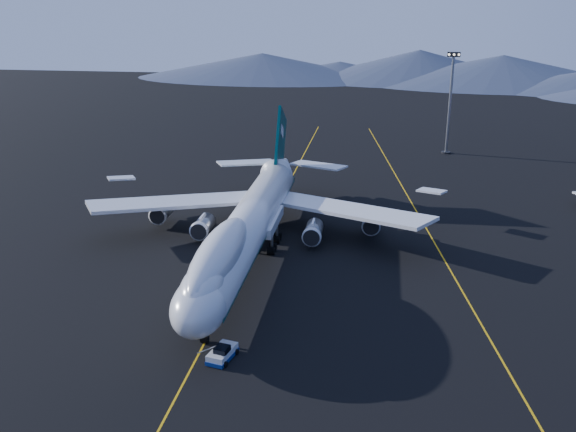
# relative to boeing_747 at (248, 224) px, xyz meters

# --- Properties ---
(ground) EXTENTS (500.00, 500.00, 0.00)m
(ground) POSITION_rel_boeing_747_xyz_m (-0.00, -0.03, -5.81)
(ground) COLOR black
(ground) RESTS_ON ground
(taxiway_line_main) EXTENTS (0.25, 220.00, 0.01)m
(taxiway_line_main) POSITION_rel_boeing_747_xyz_m (-0.00, -0.03, -5.80)
(taxiway_line_main) COLOR #E0A50D
(taxiway_line_main) RESTS_ON ground
(taxiway_line_side) EXTENTS (28.08, 198.09, 0.01)m
(taxiway_line_side) POSITION_rel_boeing_747_xyz_m (30.00, 9.97, -5.80)
(taxiway_line_side) COLOR #E0A50D
(taxiway_line_side) RESTS_ON ground
(boeing_747) EXTENTS (59.62, 72.43, 19.37)m
(boeing_747) POSITION_rel_boeing_747_xyz_m (0.00, 0.00, 0.00)
(boeing_747) COLOR silver
(boeing_747) RESTS_ON ground
(pushback_tug) EXTENTS (3.30, 4.81, 1.92)m
(pushback_tug) POSITION_rel_boeing_747_xyz_m (3.00, -29.82, -5.21)
(pushback_tug) COLOR silver
(pushback_tug) RESTS_ON ground
(floodlight_mast) EXTENTS (3.24, 2.43, 26.23)m
(floodlight_mast) POSITION_rel_boeing_747_xyz_m (37.27, 78.53, 7.48)
(floodlight_mast) COLOR black
(floodlight_mast) RESTS_ON ground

